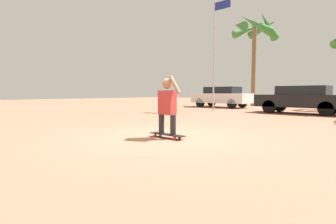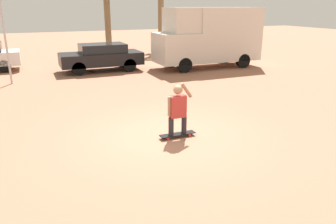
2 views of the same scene
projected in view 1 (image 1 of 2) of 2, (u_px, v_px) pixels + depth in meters
The scene contains 7 objects.
ground_plane at pixel (167, 136), 6.66m from camera, with size 80.00×80.00×0.00m, color #A36B51.
skateboard at pixel (167, 135), 6.36m from camera, with size 1.00×0.23×0.10m.
person_skateboarder at pixel (167, 103), 6.31m from camera, with size 0.70×0.25×1.41m.
parked_car_black at pixel (301, 99), 13.71m from camera, with size 4.30×1.85×1.45m.
parked_car_white at pixel (221, 96), 19.57m from camera, with size 4.32×1.79×1.53m.
palm_tree_far_left at pixel (254, 31), 21.25m from camera, with size 3.93×4.02×7.33m.
flagpole at pixel (215, 48), 15.36m from camera, with size 1.10×0.12×6.57m.
Camera 1 is at (4.47, -4.85, 1.10)m, focal length 28.00 mm.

